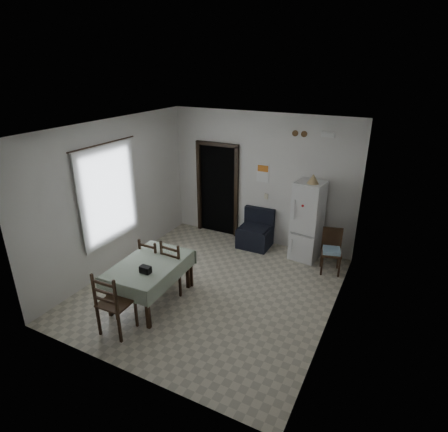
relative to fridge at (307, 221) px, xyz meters
The scene contains 25 objects.
ground 2.41m from the fridge, 121.34° to the right, with size 4.50×4.50×0.00m, color #B6AD94.
ceiling 3.06m from the fridge, 121.34° to the right, with size 4.20×4.50×0.02m, color white, non-canonical shape.
wall_back 1.37m from the fridge, 164.77° to the left, with size 4.20×0.02×2.90m, color silver, non-canonical shape.
wall_front 4.39m from the fridge, 105.71° to the right, with size 4.20×0.02×2.90m, color silver, non-canonical shape.
wall_left 3.85m from the fridge, 149.49° to the right, with size 0.02×4.50×2.90m, color silver, non-canonical shape.
wall_right 2.23m from the fridge, 64.40° to the right, with size 0.02×4.50×2.90m, color silver, non-canonical shape.
doorway 2.30m from the fridge, 166.77° to the left, with size 1.06×0.52×2.22m.
window_recess 4.01m from the fridge, 147.36° to the right, with size 0.10×1.20×1.60m, color silver.
curtain 3.92m from the fridge, 146.48° to the right, with size 0.02×1.45×1.85m, color silver.
curtain_rod 4.19m from the fridge, 146.40° to the right, with size 0.02×0.02×1.60m, color black.
calendar 1.41m from the fridge, 164.69° to the left, with size 0.28×0.02×0.40m, color white.
calendar_image 1.47m from the fridge, 164.98° to the left, with size 0.24×0.01×0.14m, color orange.
light_switch 1.10m from the fridge, 163.28° to the left, with size 0.08×0.02×0.12m, color beige.
vent_left 1.78m from the fridge, 147.32° to the left, with size 0.12×0.12×0.03m, color brown.
vent_right 1.74m from the fridge, 134.09° to the left, with size 0.12×0.12×0.03m, color brown.
emergency_light 1.75m from the fridge, 58.06° to the left, with size 0.25×0.07×0.09m, color white.
fridge is the anchor object (origin of this frame).
tan_cone 0.93m from the fridge, 54.86° to the right, with size 0.23×0.23×0.19m, color tan.
navy_seat 1.21m from the fridge, behind, with size 0.69×0.67×0.83m, color black, non-canonical shape.
corner_chair 0.80m from the fridge, 30.18° to the right, with size 0.38×0.38×0.87m, color black, non-canonical shape.
dining_table 3.36m from the fridge, 125.09° to the right, with size 0.94×1.43×0.75m, color #98A890, non-canonical shape.
black_bag 3.48m from the fridge, 120.47° to the right, with size 0.18×0.11×0.12m, color black.
dining_chair_far_left 3.15m from the fridge, 134.66° to the right, with size 0.40×0.40×0.93m, color black, non-canonical shape.
dining_chair_far_right 2.81m from the fridge, 128.05° to the right, with size 0.42×0.42×0.99m, color black, non-canonical shape.
dining_chair_near_head 4.06m from the fridge, 117.79° to the right, with size 0.46×0.46×1.06m, color black, non-canonical shape.
Camera 1 is at (2.85, -5.06, 3.85)m, focal length 30.00 mm.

